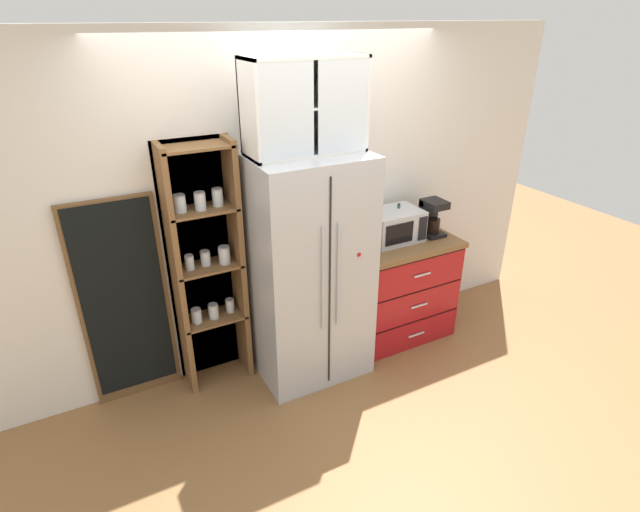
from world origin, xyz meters
name	(u,v)px	position (x,y,z in m)	size (l,w,h in m)	color
ground_plane	(310,365)	(0.00, 0.00, 0.00)	(10.66, 10.66, 0.00)	olive
wall_back_cream	(286,204)	(0.00, 0.40, 1.27)	(4.96, 0.10, 2.55)	silver
refrigerator	(308,269)	(0.00, 0.02, 0.88)	(0.83, 0.68, 1.75)	#B7BABF
pantry_shelf_column	(205,263)	(-0.70, 0.29, 0.97)	(0.53, 0.29, 1.87)	brown
counter_cabinet	(398,288)	(0.90, 0.07, 0.45)	(0.92, 0.60, 0.90)	#A8161C
microwave	(394,226)	(0.84, 0.12, 1.03)	(0.44, 0.33, 0.26)	#B7BABF
coffee_maker	(431,217)	(1.19, 0.08, 1.06)	(0.17, 0.20, 0.31)	black
mug_sage	(365,244)	(0.54, 0.08, 0.94)	(0.11, 0.07, 0.08)	#8CA37F
bottle_green	(398,223)	(0.90, 0.15, 1.04)	(0.06, 0.06, 0.30)	#285B33
upper_cabinet	(303,105)	(0.00, 0.07, 2.06)	(0.80, 0.32, 0.62)	silver
chalkboard_menu	(125,303)	(-1.28, 0.33, 0.78)	(0.60, 0.04, 1.55)	brown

